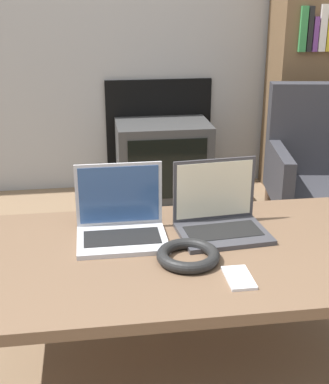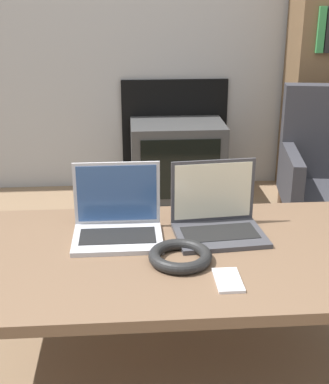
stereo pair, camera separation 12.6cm
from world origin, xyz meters
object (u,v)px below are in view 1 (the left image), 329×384
Objects in this scene: laptop_left at (121,222)px; phone at (239,278)px; tv at (163,160)px; laptop_right at (220,216)px; headphones at (188,255)px.

phone is (0.32, -0.33, -0.05)m from laptop_left.
laptop_left is 1.47m from tv.
laptop_right is 2.38× the size of phone.
laptop_left is 0.54× the size of tv.
headphones is 1.49× the size of phone.
headphones is at bearing -95.27° from tv.
phone is (-0.02, -0.33, -0.05)m from laptop_right.
laptop_right is at bearing 86.24° from phone.
laptop_left is at bearing 133.75° from phone.
laptop_right is at bearing -90.03° from tv.
tv is at bearing 76.37° from laptop_left.
headphones is at bearing -131.13° from laptop_right.
headphones is 0.36× the size of tv.
laptop_left is 2.24× the size of phone.
headphones is 0.18m from phone.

